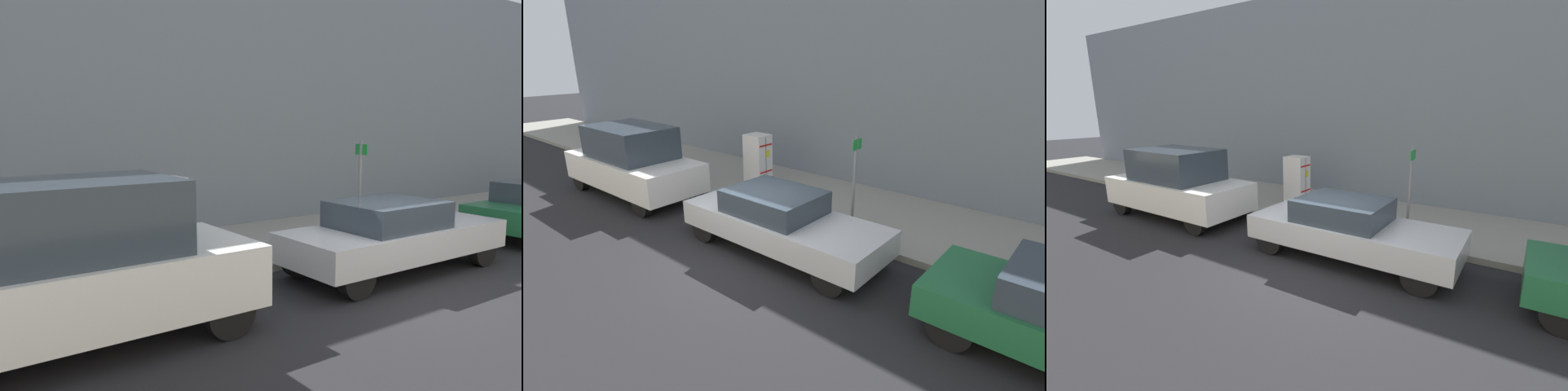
{
  "view_description": "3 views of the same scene",
  "coord_description": "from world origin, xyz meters",
  "views": [
    {
      "loc": [
        5.76,
        -7.06,
        2.84
      ],
      "look_at": [
        -2.2,
        -1.6,
        1.49
      ],
      "focal_mm": 35.0,
      "sensor_mm": 36.0,
      "label": 1
    },
    {
      "loc": [
        5.57,
        5.86,
        4.28
      ],
      "look_at": [
        -2.04,
        -0.54,
        0.73
      ],
      "focal_mm": 28.0,
      "sensor_mm": 36.0,
      "label": 2
    },
    {
      "loc": [
        6.12,
        3.73,
        3.41
      ],
      "look_at": [
        -1.76,
        -1.34,
        1.04
      ],
      "focal_mm": 24.0,
      "sensor_mm": 36.0,
      "label": 3
    }
  ],
  "objects": [
    {
      "name": "manhole_cover",
      "position": [
        -3.04,
        -1.05,
        0.17
      ],
      "size": [
        0.7,
        0.7,
        0.02
      ],
      "primitive_type": "cylinder",
      "color": "#47443F",
      "rests_on": "sidewalk_slab"
    },
    {
      "name": "sidewalk_slab",
      "position": [
        -3.85,
        0.0,
        0.08
      ],
      "size": [
        3.77,
        44.0,
        0.16
      ],
      "primitive_type": "cube",
      "color": "gray",
      "rests_on": "ground"
    },
    {
      "name": "street_sign_post",
      "position": [
        -2.42,
        1.3,
        1.47
      ],
      "size": [
        0.36,
        0.07,
        2.32
      ],
      "color": "slate",
      "rests_on": "sidewalk_slab"
    },
    {
      "name": "discarded_refrigerator",
      "position": [
        -3.59,
        -2.95,
        0.98
      ],
      "size": [
        0.63,
        0.72,
        1.64
      ],
      "color": "white",
      "rests_on": "sidewalk_slab"
    },
    {
      "name": "parked_van_white",
      "position": [
        -0.71,
        -5.52,
        1.08
      ],
      "size": [
        2.03,
        4.79,
        2.16
      ],
      "color": "silver",
      "rests_on": "ground"
    },
    {
      "name": "ground_plane",
      "position": [
        0.0,
        0.0,
        0.0
      ],
      "size": [
        80.0,
        80.0,
        0.0
      ],
      "primitive_type": "plane",
      "color": "black"
    },
    {
      "name": "parked_sedan_silver",
      "position": [
        -0.71,
        0.48,
        0.73
      ],
      "size": [
        1.78,
        4.74,
        1.4
      ],
      "color": "silver",
      "rests_on": "ground"
    },
    {
      "name": "building_facade_near",
      "position": [
        -6.49,
        0.0,
        3.81
      ],
      "size": [
        1.51,
        39.6,
        7.61
      ],
      "primitive_type": "cube",
      "color": "slate",
      "rests_on": "ground"
    },
    {
      "name": "fire_hydrant",
      "position": [
        -2.37,
        -7.12,
        0.52
      ],
      "size": [
        0.22,
        0.22,
        0.71
      ],
      "color": "gold",
      "rests_on": "sidewalk_slab"
    }
  ]
}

